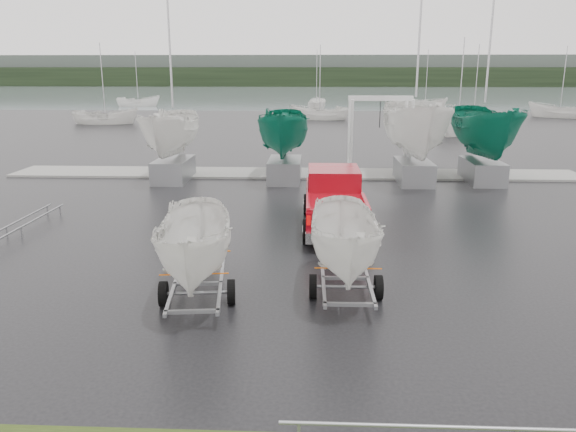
{
  "coord_description": "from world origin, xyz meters",
  "views": [
    {
      "loc": [
        0.97,
        -16.54,
        5.45
      ],
      "look_at": [
        0.23,
        -0.35,
        1.2
      ],
      "focal_mm": 35.0,
      "sensor_mm": 36.0,
      "label": 1
    }
  ],
  "objects": [
    {
      "name": "ground_plane",
      "position": [
        0.0,
        0.0,
        0.0
      ],
      "size": [
        120.0,
        120.0,
        0.0
      ],
      "primitive_type": "plane",
      "color": "black",
      "rests_on": "ground"
    },
    {
      "name": "lake",
      "position": [
        0.0,
        100.0,
        -0.01
      ],
      "size": [
        300.0,
        300.0,
        0.0
      ],
      "primitive_type": "plane",
      "color": "slate",
      "rests_on": "ground"
    },
    {
      "name": "dock",
      "position": [
        0.0,
        13.0,
        0.05
      ],
      "size": [
        30.0,
        3.0,
        0.12
      ],
      "primitive_type": "cube",
      "color": "gray",
      "rests_on": "ground"
    },
    {
      "name": "treeline",
      "position": [
        0.0,
        170.0,
        3.0
      ],
      "size": [
        300.0,
        8.0,
        6.0
      ],
      "primitive_type": "cube",
      "color": "black",
      "rests_on": "ground"
    },
    {
      "name": "far_hill",
      "position": [
        0.0,
        178.0,
        5.0
      ],
      "size": [
        300.0,
        6.0,
        10.0
      ],
      "primitive_type": "cube",
      "color": "#4C5651",
      "rests_on": "ground"
    },
    {
      "name": "pickup_truck",
      "position": [
        1.73,
        2.97,
        1.02
      ],
      "size": [
        2.23,
        5.92,
        1.96
      ],
      "rotation": [
        0.0,
        0.0,
        0.01
      ],
      "color": "maroon",
      "rests_on": "ground"
    },
    {
      "name": "trailer_hitched",
      "position": [
        1.79,
        -3.48,
        2.74
      ],
      "size": [
        1.79,
        3.61,
        5.06
      ],
      "rotation": [
        0.0,
        0.0,
        0.01
      ],
      "color": "gray",
      "rests_on": "ground"
    },
    {
      "name": "trailer_parked",
      "position": [
        -1.77,
        -4.03,
        2.79
      ],
      "size": [
        1.96,
        3.72,
        5.15
      ],
      "rotation": [
        0.0,
        0.0,
        0.12
      ],
      "color": "gray",
      "rests_on": "ground"
    },
    {
      "name": "boat_hoist",
      "position": [
        4.39,
        13.0,
        2.67
      ],
      "size": [
        3.3,
        2.18,
        4.12
      ],
      "color": "silver",
      "rests_on": "ground"
    },
    {
      "name": "keelboat_0",
      "position": [
        -6.04,
        11.0,
        3.86
      ],
      "size": [
        2.43,
        3.2,
        10.6
      ],
      "color": "gray",
      "rests_on": "ground"
    },
    {
      "name": "keelboat_1",
      "position": [
        -0.45,
        11.2,
        3.91
      ],
      "size": [
        2.46,
        3.2,
        7.65
      ],
      "color": "gray",
      "rests_on": "ground"
    },
    {
      "name": "keelboat_2",
      "position": [
        5.92,
        11.0,
        4.69
      ],
      "size": [
        2.95,
        3.2,
        11.13
      ],
      "color": "gray",
      "rests_on": "ground"
    },
    {
      "name": "keelboat_3",
      "position": [
        9.34,
        11.3,
        4.28
      ],
      "size": [
        2.69,
        3.2,
        10.86
      ],
      "color": "gray",
      "rests_on": "ground"
    },
    {
      "name": "mast_rack_0",
      "position": [
        -9.0,
        1.0,
        0.35
      ],
      "size": [
        0.56,
        6.5,
        0.06
      ],
      "rotation": [
        0.0,
        0.0,
        1.57
      ],
      "color": "gray",
      "rests_on": "ground"
    },
    {
      "name": "moored_boat_0",
      "position": [
        -20.3,
        40.5,
        0.0
      ],
      "size": [
        2.92,
        2.86,
        11.32
      ],
      "rotation": [
        0.0,
        0.0,
        1.73
      ],
      "color": "silver",
      "rests_on": "ground"
    },
    {
      "name": "moored_boat_1",
      "position": [
        1.61,
        46.45,
        0.01
      ],
      "size": [
        2.86,
        2.8,
        11.26
      ],
      "rotation": [
        0.0,
        0.0,
        4.56
      ],
      "color": "silver",
      "rests_on": "ground"
    },
    {
      "name": "moored_boat_2",
      "position": [
        13.31,
        32.4,
        0.01
      ],
      "size": [
        3.4,
        3.43,
        11.26
      ],
      "rotation": [
        0.0,
        0.0,
        5.74
      ],
      "color": "silver",
      "rests_on": "ground"
    },
    {
      "name": "moored_boat_3",
      "position": [
        29.37,
        50.48,
        0.0
      ],
      "size": [
        3.68,
        3.65,
        11.52
      ],
      "rotation": [
        0.0,
        0.0,
        4.19
      ],
      "color": "silver",
      "rests_on": "ground"
    },
    {
      "name": "moored_boat_4",
      "position": [
        -25.44,
        68.21,
        0.01
      ],
      "size": [
        2.89,
        2.84,
        11.21
      ],
      "rotation": [
        0.0,
        0.0,
        1.76
      ],
      "color": "silver",
      "rests_on": "ground"
    },
    {
      "name": "moored_boat_5",
      "position": [
        1.32,
        62.5,
        0.01
      ],
      "size": [
        2.63,
        2.69,
        11.18
      ],
      "rotation": [
        0.0,
        0.0,
        3.04
      ],
      "color": "silver",
      "rests_on": "ground"
    },
    {
      "name": "moored_boat_6",
      "position": [
        18.21,
        45.54,
        0.01
      ],
      "size": [
        3.01,
        3.03,
        10.86
      ],
      "rotation": [
        0.0,
        0.0,
        5.71
      ],
      "color": "silver",
      "rests_on": "ground"
    },
    {
      "name": "moored_boat_7",
      "position": [
        16.22,
        62.44,
        0.0
      ],
      "size": [
        3.94,
        3.95,
        11.67
      ],
      "rotation": [
        0.0,
        0.0,
        0.69
      ],
      "color": "silver",
      "rests_on": "ground"
    }
  ]
}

